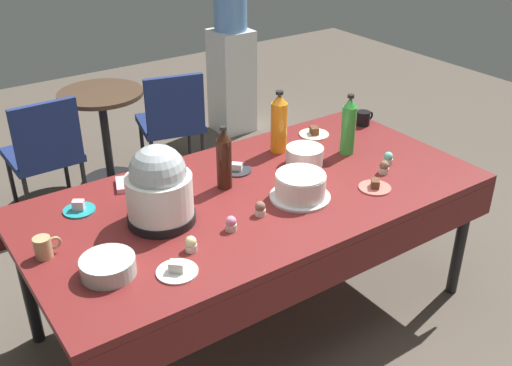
% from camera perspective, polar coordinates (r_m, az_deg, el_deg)
% --- Properties ---
extents(ground, '(9.00, 9.00, 0.00)m').
position_cam_1_polar(ground, '(3.28, 0.00, -12.40)').
color(ground, brown).
extents(potluck_table, '(2.20, 1.10, 0.75)m').
position_cam_1_polar(potluck_table, '(2.87, 0.00, -1.96)').
color(potluck_table, maroon).
rests_on(potluck_table, ground).
extents(frosted_layer_cake, '(0.29, 0.29, 0.13)m').
position_cam_1_polar(frosted_layer_cake, '(2.78, 4.27, -0.34)').
color(frosted_layer_cake, silver).
rests_on(frosted_layer_cake, potluck_table).
extents(slow_cooker, '(0.30, 0.30, 0.36)m').
position_cam_1_polar(slow_cooker, '(2.57, -9.28, -0.45)').
color(slow_cooker, black).
rests_on(slow_cooker, potluck_table).
extents(glass_salad_bowl, '(0.21, 0.21, 0.07)m').
position_cam_1_polar(glass_salad_bowl, '(2.35, -14.01, -7.77)').
color(glass_salad_bowl, '#B2C6BC').
rests_on(glass_salad_bowl, potluck_table).
extents(ceramic_snack_bowl, '(0.20, 0.20, 0.10)m').
position_cam_1_polar(ceramic_snack_bowl, '(3.09, 4.69, 2.59)').
color(ceramic_snack_bowl, silver).
rests_on(ceramic_snack_bowl, potluck_table).
extents(dessert_plate_white, '(0.16, 0.16, 0.05)m').
position_cam_1_polar(dessert_plate_white, '(2.33, -7.58, -8.27)').
color(dessert_plate_white, white).
rests_on(dessert_plate_white, potluck_table).
extents(dessert_plate_cream, '(0.17, 0.17, 0.05)m').
position_cam_1_polar(dessert_plate_cream, '(3.46, 5.59, 4.79)').
color(dessert_plate_cream, beige).
rests_on(dessert_plate_cream, potluck_table).
extents(dessert_plate_coral, '(0.16, 0.16, 0.05)m').
position_cam_1_polar(dessert_plate_coral, '(2.93, 11.33, -0.33)').
color(dessert_plate_coral, '#E07266').
rests_on(dessert_plate_coral, potluck_table).
extents(dessert_plate_teal, '(0.15, 0.15, 0.05)m').
position_cam_1_polar(dessert_plate_teal, '(2.80, -16.62, -2.36)').
color(dessert_plate_teal, teal).
rests_on(dessert_plate_teal, potluck_table).
extents(dessert_plate_charcoal, '(0.15, 0.15, 0.04)m').
position_cam_1_polar(dessert_plate_charcoal, '(3.04, -1.85, 1.34)').
color(dessert_plate_charcoal, '#2D2D33').
rests_on(dessert_plate_charcoal, potluck_table).
extents(cupcake_mint, '(0.05, 0.05, 0.07)m').
position_cam_1_polar(cupcake_mint, '(3.17, 12.56, 2.32)').
color(cupcake_mint, beige).
rests_on(cupcake_mint, potluck_table).
extents(cupcake_berry, '(0.05, 0.05, 0.07)m').
position_cam_1_polar(cupcake_berry, '(2.43, -6.26, -5.83)').
color(cupcake_berry, beige).
rests_on(cupcake_berry, potluck_table).
extents(cupcake_rose, '(0.05, 0.05, 0.07)m').
position_cam_1_polar(cupcake_rose, '(2.65, 0.40, -2.49)').
color(cupcake_rose, beige).
rests_on(cupcake_rose, potluck_table).
extents(cupcake_cocoa, '(0.05, 0.05, 0.07)m').
position_cam_1_polar(cupcake_cocoa, '(3.07, 12.18, 1.47)').
color(cupcake_cocoa, beige).
rests_on(cupcake_cocoa, potluck_table).
extents(cupcake_vanilla, '(0.05, 0.05, 0.07)m').
position_cam_1_polar(cupcake_vanilla, '(2.91, -7.34, 0.29)').
color(cupcake_vanilla, beige).
rests_on(cupcake_vanilla, potluck_table).
extents(cupcake_lemon, '(0.05, 0.05, 0.07)m').
position_cam_1_polar(cupcake_lemon, '(2.54, -2.41, -3.91)').
color(cupcake_lemon, beige).
rests_on(cupcake_lemon, potluck_table).
extents(soda_bottle_cola, '(0.07, 0.07, 0.32)m').
position_cam_1_polar(soda_bottle_cola, '(2.83, -3.08, 2.27)').
color(soda_bottle_cola, '#33190F').
rests_on(soda_bottle_cola, potluck_table).
extents(soda_bottle_lime_soda, '(0.08, 0.08, 0.33)m').
position_cam_1_polar(soda_bottle_lime_soda, '(3.21, 8.87, 5.40)').
color(soda_bottle_lime_soda, green).
rests_on(soda_bottle_lime_soda, potluck_table).
extents(soda_bottle_orange_juice, '(0.09, 0.09, 0.34)m').
position_cam_1_polar(soda_bottle_orange_juice, '(3.19, 2.22, 5.72)').
color(soda_bottle_orange_juice, orange).
rests_on(soda_bottle_orange_juice, potluck_table).
extents(coffee_mug_black, '(0.12, 0.08, 0.08)m').
position_cam_1_polar(coffee_mug_black, '(3.63, 10.27, 6.14)').
color(coffee_mug_black, black).
rests_on(coffee_mug_black, potluck_table).
extents(coffee_mug_tan, '(0.11, 0.07, 0.09)m').
position_cam_1_polar(coffee_mug_tan, '(2.52, -19.68, -5.81)').
color(coffee_mug_tan, tan).
rests_on(coffee_mug_tan, potluck_table).
extents(paper_napkin_stack, '(0.18, 0.18, 0.02)m').
position_cam_1_polar(paper_napkin_stack, '(2.96, -11.91, -0.05)').
color(paper_napkin_stack, pink).
rests_on(paper_napkin_stack, potluck_table).
extents(maroon_chair_left, '(0.45, 0.45, 0.85)m').
position_cam_1_polar(maroon_chair_left, '(4.11, -19.62, 3.04)').
color(maroon_chair_left, navy).
rests_on(maroon_chair_left, ground).
extents(maroon_chair_right, '(0.53, 0.53, 0.85)m').
position_cam_1_polar(maroon_chair_right, '(4.41, -8.06, 6.14)').
color(maroon_chair_right, navy).
rests_on(maroon_chair_right, ground).
extents(round_cafe_table, '(0.60, 0.60, 0.72)m').
position_cam_1_polar(round_cafe_table, '(4.44, -14.38, 5.78)').
color(round_cafe_table, '#473323').
rests_on(round_cafe_table, ground).
extents(water_cooler, '(0.32, 0.32, 1.24)m').
position_cam_1_polar(water_cooler, '(5.24, -2.37, 11.15)').
color(water_cooler, silver).
rests_on(water_cooler, ground).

